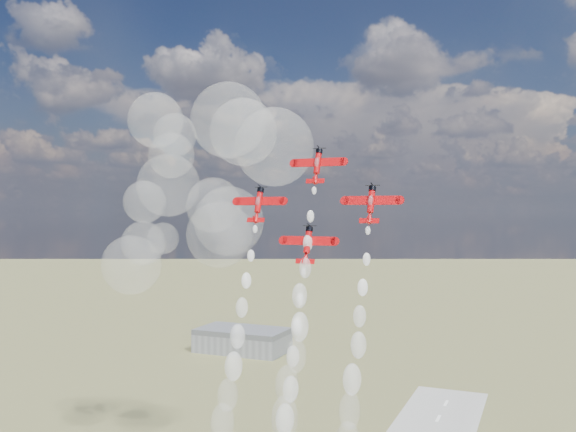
# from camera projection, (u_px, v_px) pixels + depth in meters

# --- Properties ---
(hangar) EXTENTS (50.00, 28.00, 13.00)m
(hangar) POSITION_uv_depth(u_px,v_px,m) (242.00, 340.00, 344.11)
(hangar) COLOR gray
(hangar) RESTS_ON ground
(plane_lead) EXTENTS (12.24, 5.30, 8.43)m
(plane_lead) POSITION_uv_depth(u_px,v_px,m) (317.00, 165.00, 139.08)
(plane_lead) COLOR #BC090C
(plane_lead) RESTS_ON ground
(plane_left) EXTENTS (12.24, 5.30, 8.43)m
(plane_left) POSITION_uv_depth(u_px,v_px,m) (258.00, 204.00, 141.49)
(plane_left) COLOR #BC090C
(plane_left) RESTS_ON ground
(plane_right) EXTENTS (12.24, 5.30, 8.43)m
(plane_right) POSITION_uv_depth(u_px,v_px,m) (371.00, 203.00, 131.05)
(plane_right) COLOR #BC090C
(plane_right) RESTS_ON ground
(plane_slot) EXTENTS (12.24, 5.30, 8.43)m
(plane_slot) POSITION_uv_depth(u_px,v_px,m) (307.00, 244.00, 133.47)
(plane_slot) COLOR #BC090C
(plane_slot) RESTS_ON ground
(smoke_trail_lead) EXTENTS (5.36, 19.54, 49.39)m
(smoke_trail_lead) POSITION_uv_depth(u_px,v_px,m) (292.00, 366.00, 125.64)
(smoke_trail_lead) COLOR white
(smoke_trail_lead) RESTS_ON plane_lead
(smoke_trail_left) EXTENTS (5.49, 19.71, 49.48)m
(smoke_trail_left) POSITION_uv_depth(u_px,v_px,m) (227.00, 405.00, 127.92)
(smoke_trail_left) COLOR white
(smoke_trail_left) RESTS_ON plane_left
(smoke_trail_right) EXTENTS (5.44, 19.60, 48.50)m
(smoke_trail_right) POSITION_uv_depth(u_px,v_px,m) (348.00, 421.00, 117.50)
(smoke_trail_right) COLOR white
(smoke_trail_right) RESTS_ON plane_right
(drifted_smoke_cloud) EXTENTS (70.50, 32.67, 61.24)m
(drifted_smoke_cloud) POSITION_uv_depth(u_px,v_px,m) (206.00, 183.00, 173.07)
(drifted_smoke_cloud) COLOR white
(drifted_smoke_cloud) RESTS_ON ground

